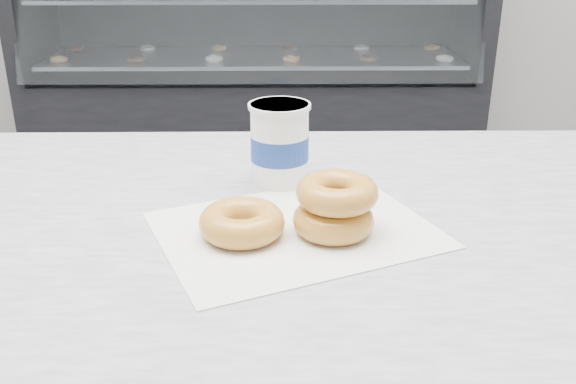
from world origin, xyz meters
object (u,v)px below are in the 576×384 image
donut_stack (335,206)px  donut_single (242,222)px  display_case (254,73)px  coffee_cup (280,143)px

donut_stack → donut_single: bearing=-175.7°
donut_single → donut_stack: bearing=4.3°
display_case → donut_single: bearing=-88.1°
display_case → coffee_cup: display_case is taller
donut_stack → coffee_cup: (-0.07, 0.17, 0.02)m
coffee_cup → donut_single: bearing=-125.2°
display_case → donut_single: 2.81m
donut_single → coffee_cup: coffee_cup is taller
display_case → donut_single: display_case is taller
coffee_cup → display_case: bearing=72.5°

